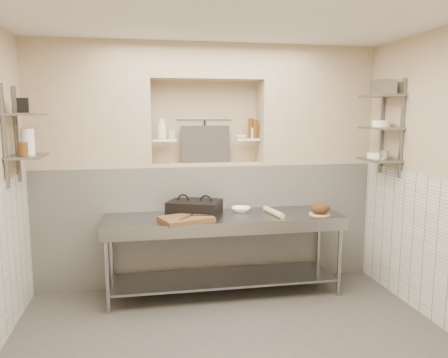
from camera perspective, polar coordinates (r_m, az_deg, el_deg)
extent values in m
cube|color=#494440|center=(4.04, 1.67, -22.04)|extent=(4.00, 3.90, 0.10)
cube|color=silver|center=(3.59, 1.88, 22.18)|extent=(4.00, 3.90, 0.10)
cube|color=tan|center=(5.49, -2.65, 2.15)|extent=(4.00, 0.10, 2.80)
cube|color=tan|center=(1.69, 16.57, -12.52)|extent=(4.00, 0.10, 2.80)
cube|color=silver|center=(5.36, -2.23, -5.59)|extent=(4.00, 0.40, 1.40)
cube|color=tan|center=(5.24, -2.28, 1.96)|extent=(1.30, 0.40, 0.02)
cube|color=tan|center=(5.19, -17.16, 9.18)|extent=(1.35, 0.40, 1.40)
cube|color=tan|center=(5.55, 11.53, 9.30)|extent=(1.35, 0.40, 1.40)
cube|color=tan|center=(5.24, -2.36, 15.00)|extent=(1.30, 0.40, 0.40)
cube|color=white|center=(5.17, -7.81, 5.03)|extent=(0.28, 0.16, 0.02)
cube|color=white|center=(5.31, 3.08, 5.18)|extent=(0.28, 0.16, 0.02)
cylinder|color=gray|center=(5.37, -2.57, 7.89)|extent=(0.70, 0.02, 0.02)
cylinder|color=black|center=(5.36, -2.53, 6.07)|extent=(0.02, 0.02, 0.30)
cube|color=#383330|center=(5.32, -2.45, 4.55)|extent=(0.60, 0.08, 0.45)
cube|color=slate|center=(4.82, -25.42, 5.26)|extent=(0.03, 0.03, 0.95)
cube|color=slate|center=(4.43, -26.74, 4.98)|extent=(0.03, 0.03, 0.95)
cube|color=slate|center=(4.60, -24.28, 2.72)|extent=(0.30, 0.50, 0.02)
cube|color=slate|center=(4.59, -24.58, 7.70)|extent=(0.30, 0.50, 0.03)
cube|color=slate|center=(5.39, 19.92, 6.34)|extent=(0.03, 0.03, 1.05)
cube|color=slate|center=(5.05, 22.22, 6.12)|extent=(0.03, 0.03, 1.05)
cube|color=slate|center=(5.17, 19.55, 2.41)|extent=(0.30, 0.50, 0.02)
cube|color=slate|center=(5.15, 19.74, 6.28)|extent=(0.30, 0.50, 0.02)
cube|color=slate|center=(5.15, 19.94, 10.17)|extent=(0.30, 0.50, 0.03)
cube|color=gray|center=(4.81, 0.00, -5.02)|extent=(2.60, 0.70, 0.04)
cube|color=gray|center=(5.02, 0.00, -12.81)|extent=(2.45, 0.60, 0.03)
cube|color=gray|center=(4.51, 0.76, -6.71)|extent=(2.60, 0.02, 0.12)
cylinder|color=gray|center=(4.60, -15.01, -11.78)|extent=(0.04, 0.04, 0.86)
cylinder|color=gray|center=(5.15, -14.50, -9.58)|extent=(0.04, 0.04, 0.86)
cylinder|color=gray|center=(5.04, 14.85, -9.99)|extent=(0.04, 0.04, 0.86)
cylinder|color=gray|center=(5.54, 12.28, -8.21)|extent=(0.04, 0.04, 0.86)
cube|color=black|center=(4.88, -3.85, -4.00)|extent=(0.67, 0.59, 0.10)
cube|color=black|center=(4.86, -3.86, -3.13)|extent=(0.67, 0.59, 0.05)
cube|color=brown|center=(4.57, -4.99, -5.22)|extent=(0.61, 0.51, 0.05)
cube|color=gray|center=(4.59, -3.04, -4.80)|extent=(0.29, 0.09, 0.01)
cylinder|color=gray|center=(4.51, -4.92, -4.96)|extent=(0.16, 0.20, 0.02)
imported|color=white|center=(4.99, 2.23, -3.99)|extent=(0.27, 0.27, 0.05)
cylinder|color=beige|center=(4.86, 6.48, -4.31)|extent=(0.13, 0.42, 0.06)
cylinder|color=beige|center=(4.96, 12.38, -4.49)|extent=(0.23, 0.23, 0.01)
ellipsoid|color=#4C2D19|center=(4.94, 12.41, -3.70)|extent=(0.21, 0.21, 0.13)
imported|color=white|center=(5.13, -8.13, 6.70)|extent=(0.13, 0.13, 0.28)
cube|color=tan|center=(5.21, -6.88, 5.80)|extent=(0.07, 0.07, 0.11)
imported|color=white|center=(5.27, 2.27, 5.53)|extent=(0.14, 0.14, 0.04)
cylinder|color=#583312|center=(5.31, 4.09, 6.53)|extent=(0.06, 0.06, 0.23)
cylinder|color=#583312|center=(5.32, 3.50, 6.62)|extent=(0.06, 0.06, 0.24)
cylinder|color=white|center=(5.33, 3.76, 6.01)|extent=(0.07, 0.07, 0.13)
cylinder|color=white|center=(4.63, -24.28, 4.45)|extent=(0.12, 0.12, 0.25)
cylinder|color=#583312|center=(4.46, -24.76, 3.56)|extent=(0.09, 0.09, 0.13)
cube|color=black|center=(4.54, -24.78, 8.72)|extent=(0.11, 0.11, 0.14)
cylinder|color=white|center=(5.21, 19.32, 2.94)|extent=(0.21, 0.21, 0.06)
cylinder|color=gray|center=(5.07, 20.17, 2.98)|extent=(0.10, 0.10, 0.10)
cylinder|color=white|center=(5.14, 19.82, 6.81)|extent=(0.19, 0.19, 0.07)
cube|color=gray|center=(5.14, 20.08, 11.18)|extent=(0.23, 0.27, 0.16)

